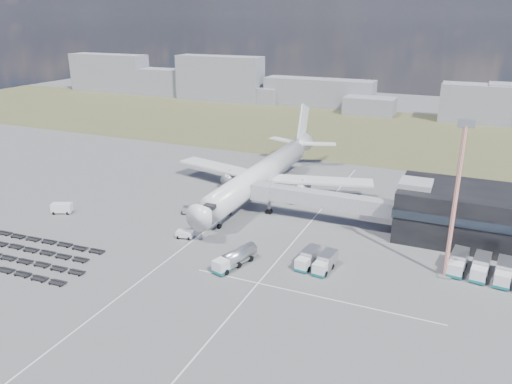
% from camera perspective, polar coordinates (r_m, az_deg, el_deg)
% --- Properties ---
extents(ground, '(420.00, 420.00, 0.00)m').
position_cam_1_polar(ground, '(94.99, -6.74, -6.15)').
color(ground, '#565659').
rests_on(ground, ground).
extents(grass_strip, '(420.00, 90.00, 0.01)m').
position_cam_1_polar(grass_strip, '(192.98, 9.98, 7.05)').
color(grass_strip, '#4D4D2E').
rests_on(grass_strip, ground).
extents(lane_markings, '(47.12, 110.00, 0.01)m').
position_cam_1_polar(lane_markings, '(93.28, -0.57, -6.51)').
color(lane_markings, silver).
rests_on(lane_markings, ground).
extents(terminal, '(30.40, 16.40, 11.00)m').
position_cam_1_polar(terminal, '(103.69, 24.10, -2.39)').
color(terminal, black).
rests_on(terminal, ground).
extents(jet_bridge, '(30.30, 3.80, 7.05)m').
position_cam_1_polar(jet_bridge, '(104.33, 6.44, -0.70)').
color(jet_bridge, '#939399').
rests_on(jet_bridge, ground).
extents(airliner, '(51.59, 64.53, 17.62)m').
position_cam_1_polar(airliner, '(120.03, 0.93, 2.28)').
color(airliner, silver).
rests_on(airliner, ground).
extents(skyline, '(315.93, 22.48, 21.80)m').
position_cam_1_polar(skyline, '(238.50, 5.75, 11.57)').
color(skyline, gray).
rests_on(skyline, ground).
extents(fuel_tanker, '(4.84, 9.58, 3.00)m').
position_cam_1_polar(fuel_tanker, '(86.74, -2.42, -7.55)').
color(fuel_tanker, silver).
rests_on(fuel_tanker, ground).
extents(pushback_tug, '(3.50, 2.39, 1.46)m').
position_cam_1_polar(pushback_tug, '(98.31, -8.13, -4.82)').
color(pushback_tug, silver).
rests_on(pushback_tug, ground).
extents(utility_van, '(4.71, 3.46, 2.29)m').
position_cam_1_polar(utility_van, '(116.95, -21.31, -1.74)').
color(utility_van, silver).
rests_on(utility_van, ground).
extents(catering_truck, '(4.22, 6.85, 2.93)m').
position_cam_1_polar(catering_truck, '(116.79, 4.49, -0.24)').
color(catering_truck, silver).
rests_on(catering_truck, ground).
extents(service_trucks_near, '(6.09, 7.03, 2.60)m').
position_cam_1_polar(service_trucks_near, '(86.74, 6.93, -7.75)').
color(service_trucks_near, silver).
rests_on(service_trucks_near, ground).
extents(service_trucks_far, '(13.78, 8.59, 2.90)m').
position_cam_1_polar(service_trucks_far, '(91.52, 25.38, -8.01)').
color(service_trucks_far, silver).
rests_on(service_trucks_far, ground).
extents(uld_row, '(10.86, 5.31, 1.53)m').
position_cam_1_polar(uld_row, '(108.94, -5.70, -2.11)').
color(uld_row, black).
rests_on(uld_row, ground).
extents(baggage_dollies, '(29.79, 14.37, 0.67)m').
position_cam_1_polar(baggage_dollies, '(99.85, -25.16, -6.47)').
color(baggage_dollies, black).
rests_on(baggage_dollies, ground).
extents(floodlight_mast, '(2.49, 2.04, 26.38)m').
position_cam_1_polar(floodlight_mast, '(84.52, 21.79, -1.09)').
color(floodlight_mast, red).
rests_on(floodlight_mast, ground).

